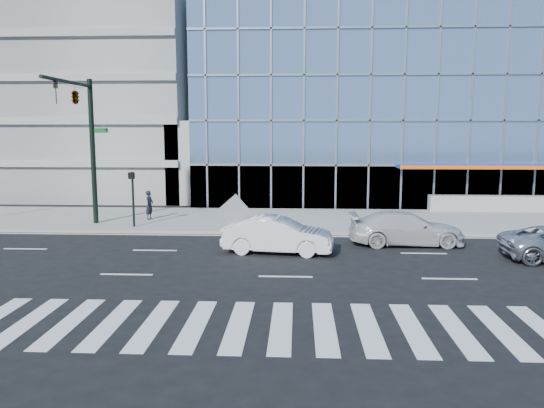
% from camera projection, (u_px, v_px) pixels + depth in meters
% --- Properties ---
extents(ground, '(160.00, 160.00, 0.00)m').
position_uv_depth(ground, '(288.00, 252.00, 23.62)').
color(ground, black).
rests_on(ground, ground).
extents(sidewalk, '(120.00, 8.00, 0.15)m').
position_uv_depth(sidewalk, '(290.00, 220.00, 31.52)').
color(sidewalk, gray).
rests_on(sidewalk, ground).
extents(theatre_building, '(42.00, 26.00, 15.00)m').
position_uv_depth(theatre_building, '(449.00, 106.00, 47.59)').
color(theatre_building, '#7699C5').
rests_on(theatre_building, ground).
extents(parking_garage, '(24.00, 24.00, 20.00)m').
position_uv_depth(parking_garage, '(77.00, 79.00, 48.89)').
color(parking_garage, gray).
rests_on(parking_garage, ground).
extents(ramp_block, '(6.00, 8.00, 6.00)m').
position_uv_depth(ramp_block, '(216.00, 160.00, 41.28)').
color(ramp_block, gray).
rests_on(ramp_block, ground).
extents(tower_backdrop, '(14.00, 14.00, 48.00)m').
position_uv_depth(tower_backdrop, '(122.00, 20.00, 90.92)').
color(tower_backdrop, gray).
rests_on(tower_backdrop, ground).
extents(traffic_signal, '(1.14, 5.74, 8.00)m').
position_uv_depth(traffic_signal, '(81.00, 115.00, 27.80)').
color(traffic_signal, black).
rests_on(traffic_signal, sidewalk).
extents(ped_signal_post, '(0.30, 0.33, 3.00)m').
position_uv_depth(ped_signal_post, '(133.00, 190.00, 28.62)').
color(ped_signal_post, black).
rests_on(ped_signal_post, sidewalk).
extents(white_suv, '(5.41, 2.32, 1.55)m').
position_uv_depth(white_suv, '(406.00, 228.00, 25.01)').
color(white_suv, silver).
rests_on(white_suv, ground).
extents(white_sedan, '(5.01, 2.28, 1.59)m').
position_uv_depth(white_sedan, '(278.00, 235.00, 23.35)').
color(white_sedan, white).
rests_on(white_sedan, ground).
extents(pedestrian, '(0.51, 0.68, 1.70)m').
position_uv_depth(pedestrian, '(149.00, 205.00, 31.17)').
color(pedestrian, black).
rests_on(pedestrian, sidewalk).
extents(tilted_panel, '(1.81, 0.39, 1.83)m').
position_uv_depth(tilted_panel, '(235.00, 211.00, 28.55)').
color(tilted_panel, '#A6A6A6').
rests_on(tilted_panel, sidewalk).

